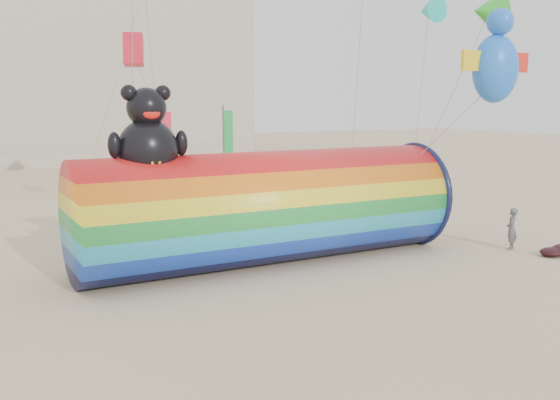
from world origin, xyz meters
TOP-DOWN VIEW (x-y plane):
  - ground at (0.00, 0.00)m, footprint 160.00×160.00m
  - windsock_assembly at (0.94, 3.11)m, footprint 13.05×3.97m
  - kite_handler at (9.65, 0.37)m, footprint 0.68×0.62m
  - festival_banners at (-0.03, 16.14)m, footprint 14.26×2.96m

SIDE VIEW (x-z plane):
  - ground at x=0.00m, z-range 0.00..0.00m
  - kite_handler at x=9.65m, z-range 0.00..1.55m
  - windsock_assembly at x=0.94m, z-range -1.01..5.00m
  - festival_banners at x=-0.03m, z-range 0.04..5.24m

